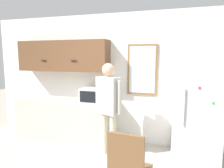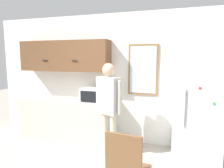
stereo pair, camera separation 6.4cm
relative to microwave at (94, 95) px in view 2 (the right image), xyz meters
The scene contains 8 objects.
back_wall 0.63m from the microwave, 37.27° to the left, with size 6.00×0.06×2.70m.
counter 0.95m from the microwave, behind, with size 2.04×0.59×0.89m.
upper_cabinets 1.10m from the microwave, behind, with size 2.04×0.39×0.65m.
microwave is the anchor object (origin of this frame).
person 0.60m from the microwave, 41.39° to the right, with size 0.53×0.38×1.70m.
refrigerator 1.96m from the microwave, ahead, with size 0.79×0.71×1.74m.
chair 2.03m from the microwave, 56.27° to the right, with size 0.49×0.49×1.00m.
window 1.12m from the microwave, 16.92° to the left, with size 0.60×0.05×1.02m.
Camera 2 is at (1.17, -1.93, 1.82)m, focal length 32.00 mm.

